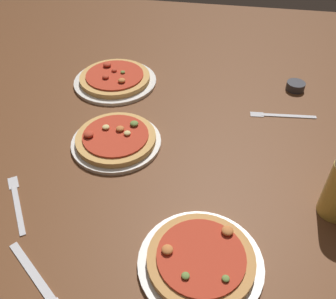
% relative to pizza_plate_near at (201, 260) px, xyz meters
% --- Properties ---
extents(ground_plane, '(2.40, 2.40, 0.03)m').
position_rel_pizza_plate_near_xyz_m(ground_plane, '(-0.13, 0.34, -0.03)').
color(ground_plane, brown).
extents(pizza_plate_near, '(0.28, 0.28, 0.05)m').
position_rel_pizza_plate_near_xyz_m(pizza_plate_near, '(0.00, 0.00, 0.00)').
color(pizza_plate_near, silver).
rests_on(pizza_plate_near, ground_plane).
extents(pizza_plate_far, '(0.30, 0.30, 0.05)m').
position_rel_pizza_plate_near_xyz_m(pizza_plate_far, '(-0.39, 0.69, 0.00)').
color(pizza_plate_far, silver).
rests_on(pizza_plate_far, ground_plane).
extents(pizza_plate_side, '(0.27, 0.27, 0.05)m').
position_rel_pizza_plate_near_xyz_m(pizza_plate_side, '(-0.29, 0.36, 0.00)').
color(pizza_plate_side, silver).
rests_on(pizza_plate_side, ground_plane).
extents(ramekin_sauce, '(0.07, 0.07, 0.03)m').
position_rel_pizza_plate_near_xyz_m(ramekin_sauce, '(0.26, 0.76, -0.00)').
color(ramekin_sauce, '#333338').
rests_on(ramekin_sauce, ground_plane).
extents(fork_left, '(0.13, 0.18, 0.01)m').
position_rel_pizza_plate_near_xyz_m(fork_left, '(-0.48, 0.09, -0.01)').
color(fork_left, silver).
rests_on(fork_left, ground_plane).
extents(knife_right, '(0.20, 0.16, 0.01)m').
position_rel_pizza_plate_near_xyz_m(knife_right, '(-0.33, -0.10, -0.01)').
color(knife_right, silver).
rests_on(knife_right, ground_plane).
extents(fork_spare, '(0.22, 0.04, 0.01)m').
position_rel_pizza_plate_near_xyz_m(fork_spare, '(0.21, 0.59, -0.01)').
color(fork_spare, silver).
rests_on(fork_spare, ground_plane).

